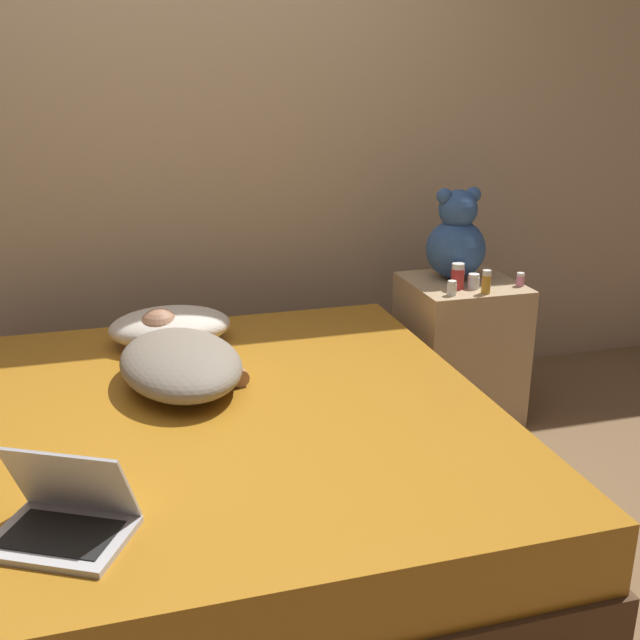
{
  "coord_description": "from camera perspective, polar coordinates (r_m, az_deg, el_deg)",
  "views": [
    {
      "loc": [
        -0.26,
        -2.11,
        1.48
      ],
      "look_at": [
        0.41,
        0.23,
        0.65
      ],
      "focal_mm": 42.0,
      "sensor_mm": 36.0,
      "label": 1
    }
  ],
  "objects": [
    {
      "name": "ground_plane",
      "position": [
        2.59,
        -7.66,
        -16.23
      ],
      "size": [
        12.0,
        12.0,
        0.0
      ],
      "primitive_type": "plane",
      "color": "brown"
    },
    {
      "name": "bottle_clear",
      "position": [
        3.15,
        11.62,
        2.91
      ],
      "size": [
        0.05,
        0.05,
        0.06
      ],
      "color": "silver",
      "rests_on": "nightstand"
    },
    {
      "name": "bed",
      "position": [
        2.46,
        -7.9,
        -11.76
      ],
      "size": [
        1.76,
        1.81,
        0.47
      ],
      "color": "#4C331E",
      "rests_on": "ground_plane"
    },
    {
      "name": "person_lying",
      "position": [
        2.55,
        -10.65,
        -2.98
      ],
      "size": [
        0.45,
        0.75,
        0.16
      ],
      "rotation": [
        0.0,
        0.0,
        0.11
      ],
      "color": "gray",
      "rests_on": "bed"
    },
    {
      "name": "laptop",
      "position": [
        1.83,
        -18.87,
        -13.96
      ],
      "size": [
        0.36,
        0.33,
        0.21
      ],
      "rotation": [
        0.0,
        0.0,
        -0.49
      ],
      "color": "silver",
      "rests_on": "bed"
    },
    {
      "name": "teddy_bear",
      "position": [
        3.26,
        10.34,
        6.06
      ],
      "size": [
        0.25,
        0.25,
        0.39
      ],
      "color": "#335693",
      "rests_on": "nightstand"
    },
    {
      "name": "bottle_pink",
      "position": [
        3.23,
        15.02,
        3.0
      ],
      "size": [
        0.03,
        0.03,
        0.06
      ],
      "color": "pink",
      "rests_on": "nightstand"
    },
    {
      "name": "pillow",
      "position": [
        2.9,
        -11.34,
        -0.48
      ],
      "size": [
        0.46,
        0.34,
        0.13
      ],
      "color": "beige",
      "rests_on": "bed"
    },
    {
      "name": "wall_back",
      "position": [
        3.31,
        -11.86,
        15.3
      ],
      "size": [
        8.0,
        0.06,
        2.6
      ],
      "color": "tan",
      "rests_on": "ground_plane"
    },
    {
      "name": "bottle_red",
      "position": [
        3.12,
        10.44,
        3.29
      ],
      "size": [
        0.05,
        0.05,
        0.11
      ],
      "color": "#B72D2D",
      "rests_on": "nightstand"
    },
    {
      "name": "bottle_white",
      "position": [
        3.04,
        10.01,
        2.4
      ],
      "size": [
        0.04,
        0.04,
        0.06
      ],
      "color": "white",
      "rests_on": "nightstand"
    },
    {
      "name": "nightstand",
      "position": [
        3.34,
        10.51,
        -2.14
      ],
      "size": [
        0.45,
        0.46,
        0.61
      ],
      "color": "tan",
      "rests_on": "ground_plane"
    },
    {
      "name": "bottle_amber",
      "position": [
        3.08,
        12.55,
        2.83
      ],
      "size": [
        0.04,
        0.04,
        0.1
      ],
      "color": "gold",
      "rests_on": "nightstand"
    }
  ]
}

